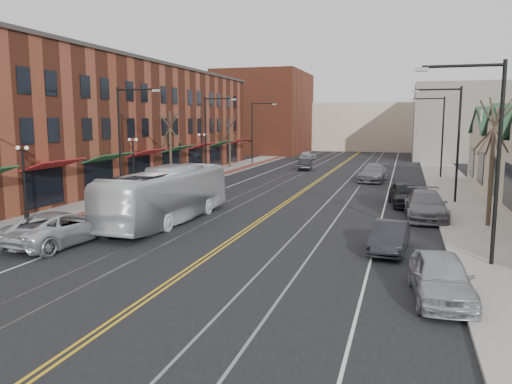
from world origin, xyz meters
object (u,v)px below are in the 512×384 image
Objects in this scene: transit_bus at (167,195)px; parked_car_d at (405,194)px; parked_suv at (61,228)px; parked_car_b at (390,237)px; parked_car_c at (426,205)px; parked_car_a at (441,277)px.

parked_car_d is at bearing -141.28° from transit_bus.
parked_car_d reaches higher than parked_suv.
transit_bus is 2.77× the size of parked_car_b.
parked_car_d is at bearing -128.62° from parked_suv.
parked_car_d is (-1.18, 4.32, 0.00)m from parked_car_c.
parked_suv is 1.27× the size of parked_car_a.
parked_car_b is (12.50, -2.98, -0.91)m from transit_bus.
parked_car_a is (14.30, -8.72, -0.81)m from transit_bus.
parked_car_a is (16.80, -2.64, -0.03)m from parked_suv.
parked_suv is at bearing -148.01° from parked_car_c.
transit_bus is 16.77m from parked_car_a.
parked_car_b is 0.72× the size of parked_car_c.
parked_car_d reaches higher than parked_car_c.
transit_bus is at bearing 143.73° from parked_car_a.
parked_car_c reaches higher than parked_suv.
parked_car_a is 6.02m from parked_car_b.
parked_suv is at bearing 69.72° from transit_bus.
transit_bus is at bearing -150.91° from parked_car_d.
parked_car_d is (15.62, 15.83, 0.03)m from parked_suv.
parked_suv is 15.32m from parked_car_b.
parked_car_d is (0.62, 12.73, 0.16)m from parked_car_b.
parked_car_c is 1.17× the size of parked_car_d.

